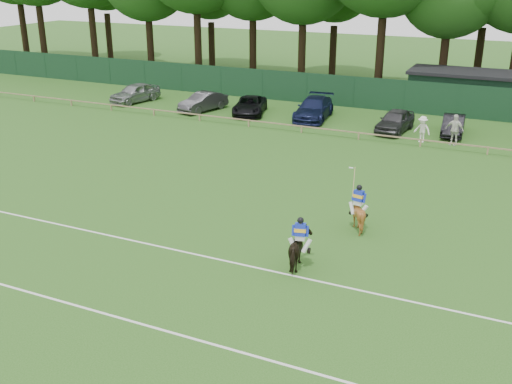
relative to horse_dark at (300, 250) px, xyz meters
The scene contains 18 objects.
ground 3.89m from the horse_dark, behind, with size 160.00×160.00×0.00m, color #1E4C14.
horse_dark is the anchor object (origin of this frame).
horse_chestnut 4.46m from the horse_dark, 76.88° to the left, with size 1.16×1.30×1.44m, color brown.
sedan_silver 31.49m from the horse_dark, 136.66° to the left, with size 1.84×4.58×1.56m, color #949699.
sedan_grey 26.65m from the horse_dark, 127.34° to the left, with size 1.51×4.34×1.43m, color #323134.
suv_black 25.02m from the horse_dark, 119.67° to the left, with size 2.18×4.73×1.31m, color black.
sedan_navy 23.50m from the horse_dark, 108.35° to the left, with size 2.20×5.41×1.57m, color #12193B.
hatch_grey 21.29m from the horse_dark, 93.04° to the left, with size 1.77×4.39×1.50m, color #333335.
estate_black 22.27m from the horse_dark, 83.28° to the left, with size 1.38×3.96×1.31m, color black.
spectator_left 19.38m from the horse_dark, 86.93° to the left, with size 1.10×0.64×1.71m, color white.
spectator_mid 19.80m from the horse_dark, 81.33° to the left, with size 1.16×0.48×1.98m, color silver.
rider_dark 0.68m from the horse_dark, 75.95° to the right, with size 0.93×0.48×1.41m.
rider_chestnut 4.50m from the horse_dark, 76.91° to the left, with size 0.93×0.67×2.05m.
pitch_lines 5.06m from the horse_dark, 139.65° to the right, with size 60.00×5.10×0.01m.
pitch_rail 18.65m from the horse_dark, 101.81° to the left, with size 62.10×0.10×0.50m.
perimeter_fence 27.53m from the horse_dark, 97.97° to the left, with size 92.08×0.08×2.50m.
utility_shed 30.35m from the horse_dark, 85.87° to the left, with size 8.40×4.40×3.04m.
tree_row 35.31m from the horse_dark, 92.95° to the left, with size 96.00×12.00×21.00m, color #26561C, non-canonical shape.
Camera 1 is at (10.81, -19.32, 10.76)m, focal length 42.00 mm.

